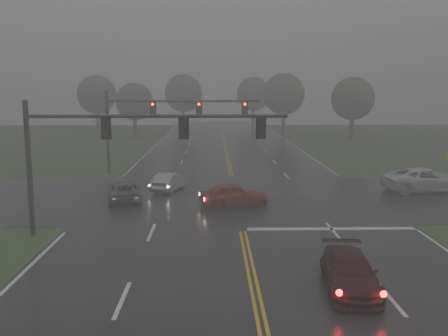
{
  "coord_description": "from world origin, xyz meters",
  "views": [
    {
      "loc": [
        -1.44,
        -9.81,
        6.96
      ],
      "look_at": [
        -0.88,
        16.0,
        2.9
      ],
      "focal_mm": 40.0,
      "sensor_mm": 36.0,
      "label": 1
    }
  ],
  "objects_px": {
    "car_grey": "(125,200)",
    "pickup_white": "(426,192)",
    "signal_gantry_far": "(155,116)",
    "sedan_red": "(234,206)",
    "sedan_silver": "(170,190)",
    "signal_gantry_near": "(109,141)",
    "sedan_maroon": "(349,290)"
  },
  "relations": [
    {
      "from": "car_grey",
      "to": "pickup_white",
      "type": "xyz_separation_m",
      "value": [
        20.3,
        2.29,
        0.0
      ]
    },
    {
      "from": "car_grey",
      "to": "signal_gantry_far",
      "type": "distance_m",
      "value": 11.47
    },
    {
      "from": "signal_gantry_far",
      "to": "car_grey",
      "type": "bearing_deg",
      "value": -94.75
    },
    {
      "from": "sedan_red",
      "to": "pickup_white",
      "type": "height_order",
      "value": "pickup_white"
    },
    {
      "from": "sedan_red",
      "to": "sedan_silver",
      "type": "relative_size",
      "value": 1.08
    },
    {
      "from": "signal_gantry_far",
      "to": "signal_gantry_near",
      "type": "bearing_deg",
      "value": -90.4
    },
    {
      "from": "sedan_red",
      "to": "car_grey",
      "type": "xyz_separation_m",
      "value": [
        -6.87,
        1.78,
        0.0
      ]
    },
    {
      "from": "sedan_silver",
      "to": "sedan_red",
      "type": "bearing_deg",
      "value": 150.47
    },
    {
      "from": "sedan_silver",
      "to": "signal_gantry_far",
      "type": "height_order",
      "value": "signal_gantry_far"
    },
    {
      "from": "sedan_maroon",
      "to": "pickup_white",
      "type": "xyz_separation_m",
      "value": [
        9.9,
        16.83,
        0.0
      ]
    },
    {
      "from": "car_grey",
      "to": "signal_gantry_far",
      "type": "height_order",
      "value": "signal_gantry_far"
    },
    {
      "from": "sedan_red",
      "to": "sedan_silver",
      "type": "xyz_separation_m",
      "value": [
        -4.25,
        4.93,
        0.0
      ]
    },
    {
      "from": "sedan_maroon",
      "to": "pickup_white",
      "type": "distance_m",
      "value": 19.53
    },
    {
      "from": "sedan_maroon",
      "to": "sedan_silver",
      "type": "relative_size",
      "value": 1.13
    },
    {
      "from": "pickup_white",
      "to": "signal_gantry_far",
      "type": "relative_size",
      "value": 0.46
    },
    {
      "from": "sedan_red",
      "to": "signal_gantry_near",
      "type": "xyz_separation_m",
      "value": [
        -6.13,
        -5.74,
        4.58
      ]
    },
    {
      "from": "sedan_red",
      "to": "pickup_white",
      "type": "bearing_deg",
      "value": -85.2
    },
    {
      "from": "sedan_red",
      "to": "car_grey",
      "type": "distance_m",
      "value": 7.09
    },
    {
      "from": "sedan_silver",
      "to": "car_grey",
      "type": "relative_size",
      "value": 0.87
    },
    {
      "from": "sedan_red",
      "to": "signal_gantry_far",
      "type": "xyz_separation_m",
      "value": [
        -6.01,
        12.15,
        4.82
      ]
    },
    {
      "from": "sedan_maroon",
      "to": "sedan_silver",
      "type": "height_order",
      "value": "sedan_silver"
    },
    {
      "from": "signal_gantry_near",
      "to": "signal_gantry_far",
      "type": "xyz_separation_m",
      "value": [
        0.13,
        17.89,
        0.24
      ]
    },
    {
      "from": "signal_gantry_near",
      "to": "signal_gantry_far",
      "type": "height_order",
      "value": "signal_gantry_far"
    },
    {
      "from": "car_grey",
      "to": "pickup_white",
      "type": "relative_size",
      "value": 0.75
    },
    {
      "from": "signal_gantry_far",
      "to": "pickup_white",
      "type": "bearing_deg",
      "value": -22.57
    },
    {
      "from": "pickup_white",
      "to": "signal_gantry_far",
      "type": "bearing_deg",
      "value": 63.99
    },
    {
      "from": "sedan_maroon",
      "to": "sedan_red",
      "type": "xyz_separation_m",
      "value": [
        -3.54,
        12.77,
        0.0
      ]
    },
    {
      "from": "pickup_white",
      "to": "signal_gantry_near",
      "type": "bearing_deg",
      "value": 113.19
    },
    {
      "from": "sedan_silver",
      "to": "car_grey",
      "type": "distance_m",
      "value": 4.1
    },
    {
      "from": "pickup_white",
      "to": "signal_gantry_near",
      "type": "distance_m",
      "value": 22.36
    },
    {
      "from": "car_grey",
      "to": "signal_gantry_near",
      "type": "xyz_separation_m",
      "value": [
        0.74,
        -7.52,
        4.58
      ]
    },
    {
      "from": "sedan_maroon",
      "to": "signal_gantry_far",
      "type": "distance_m",
      "value": 27.11
    }
  ]
}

